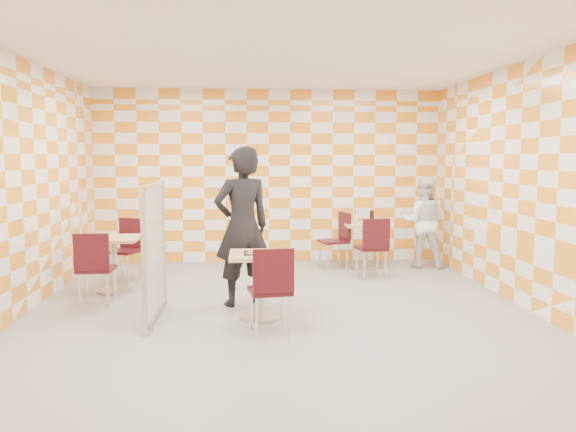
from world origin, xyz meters
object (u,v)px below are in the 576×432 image
at_px(sport_bottle, 356,218).
at_px(second_table, 365,238).
at_px(empty_table, 114,255).
at_px(chair_empty_near, 94,263).
at_px(chair_second_front, 374,243).
at_px(soda_bottle, 372,216).
at_px(chair_empty_far, 128,244).
at_px(man_dark, 242,226).
at_px(partition, 155,250).
at_px(main_table, 260,274).
at_px(chair_main_front, 272,284).
at_px(chair_second_side, 339,236).
at_px(man_white, 424,222).

bearing_deg(sport_bottle, second_table, -20.09).
xyz_separation_m(empty_table, chair_empty_near, (-0.05, -0.81, 0.04)).
distance_m(chair_second_front, sport_bottle, 0.92).
relative_size(empty_table, sport_bottle, 3.75).
distance_m(chair_empty_near, soda_bottle, 4.54).
bearing_deg(chair_empty_far, man_dark, -41.83).
xyz_separation_m(empty_table, partition, (0.78, -1.36, 0.28)).
relative_size(main_table, second_table, 1.00).
height_order(man_dark, sport_bottle, man_dark).
bearing_deg(chair_main_front, chair_empty_far, 125.99).
relative_size(partition, sport_bottle, 7.75).
bearing_deg(chair_second_side, main_table, -115.75).
relative_size(chair_empty_near, partition, 0.60).
xyz_separation_m(second_table, soda_bottle, (0.12, 0.08, 0.34)).
relative_size(chair_second_front, sport_bottle, 4.62).
bearing_deg(main_table, partition, 176.09).
bearing_deg(chair_second_front, man_dark, -144.99).
height_order(chair_main_front, partition, partition).
xyz_separation_m(man_white, sport_bottle, (-1.14, 0.05, 0.08)).
xyz_separation_m(man_dark, man_white, (2.99, 2.19, -0.22)).
height_order(second_table, sport_bottle, sport_bottle).
xyz_separation_m(partition, man_white, (3.98, 2.71, -0.03)).
distance_m(chair_second_side, sport_bottle, 0.41).
distance_m(main_table, sport_bottle, 3.30).
bearing_deg(chair_main_front, soda_bottle, 62.65).
bearing_deg(soda_bottle, chair_main_front, -117.35).
distance_m(main_table, soda_bottle, 3.47).
height_order(chair_second_front, chair_empty_near, same).
bearing_deg(soda_bottle, partition, -138.26).
height_order(chair_second_front, sport_bottle, sport_bottle).
height_order(main_table, soda_bottle, soda_bottle).
distance_m(chair_empty_far, soda_bottle, 3.93).
distance_m(main_table, empty_table, 2.44).
bearing_deg(chair_second_side, empty_table, -157.47).
height_order(man_dark, soda_bottle, man_dark).
relative_size(man_white, soda_bottle, 6.63).
relative_size(chair_second_side, man_white, 0.61).
bearing_deg(chair_empty_far, man_white, 7.91).
distance_m(chair_main_front, chair_empty_near, 2.48).
relative_size(main_table, empty_table, 1.00).
relative_size(second_table, chair_empty_far, 0.81).
relative_size(chair_empty_far, soda_bottle, 4.02).
bearing_deg(empty_table, chair_second_front, 8.20).
xyz_separation_m(chair_empty_near, soda_bottle, (3.94, 2.24, 0.31)).
relative_size(main_table, chair_empty_far, 0.81).
xyz_separation_m(second_table, chair_second_side, (-0.44, 0.04, 0.04)).
relative_size(chair_empty_far, partition, 0.60).
height_order(second_table, partition, partition).
distance_m(empty_table, man_white, 4.95).
xyz_separation_m(chair_main_front, sport_bottle, (1.55, 3.50, 0.29)).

